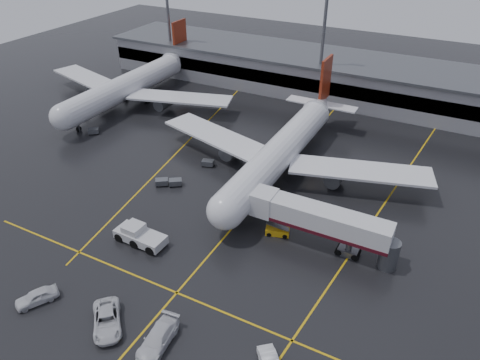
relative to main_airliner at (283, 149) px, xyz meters
The scene contains 21 objects.
ground 10.57m from the main_airliner, 90.00° to the right, with size 220.00×220.00×0.00m, color black.
apron_line_centre 10.57m from the main_airliner, 90.00° to the right, with size 0.25×90.00×0.02m, color gold.
apron_line_stop 31.98m from the main_airliner, 90.00° to the right, with size 60.00×0.25×0.02m, color gold.
apron_line_left 20.44m from the main_airliner, behind, with size 0.25×70.00×0.02m, color gold.
apron_line_right 18.49m from the main_airliner, ahead, with size 0.25×70.00×0.02m, color gold.
terminal 38.23m from the main_airliner, 90.00° to the left, with size 122.00×19.00×8.60m.
light_mast_left 56.34m from the main_airliner, 144.33° to the left, with size 3.00×1.20×25.45m.
light_mast_mid 34.26m from the main_airliner, 98.80° to the left, with size 3.00×1.20×25.45m.
main_airliner is the anchor object (origin of this frame).
second_airliner 43.68m from the main_airliner, 164.05° to the left, with size 48.80×45.60×14.10m.
jet_bridge 19.68m from the main_airliner, 52.90° to the right, with size 19.90×3.40×6.05m.
pushback_tractor 28.16m from the main_airliner, 110.34° to the right, with size 7.32×3.33×2.58m.
belt_loader 17.71m from the main_airliner, 69.08° to the right, with size 3.52×2.32×2.06m.
service_van_a 39.48m from the main_airliner, 95.74° to the right, with size 2.88×6.24×1.73m, color silver.
service_van_b 38.79m from the main_airliner, 86.42° to the right, with size 2.49×6.13×1.78m, color silver.
service_van_d 42.57m from the main_airliner, 108.48° to the right, with size 1.91×4.75×1.62m, color silver.
baggage_cart_a 18.60m from the main_airliner, 137.30° to the right, with size 2.38×2.21×1.12m.
baggage_cart_b 20.71m from the main_airliner, 139.16° to the right, with size 2.38×2.20×1.12m.
baggage_cart_c 13.33m from the main_airliner, 158.98° to the right, with size 2.29×1.82×1.12m.
baggage_cart_d 46.60m from the main_airliner, behind, with size 2.17×1.58×1.12m.
baggage_cart_e 38.83m from the main_airliner, behind, with size 2.38×2.25×1.12m.
Camera 1 is at (24.07, -51.92, 39.64)m, focal length 33.59 mm.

